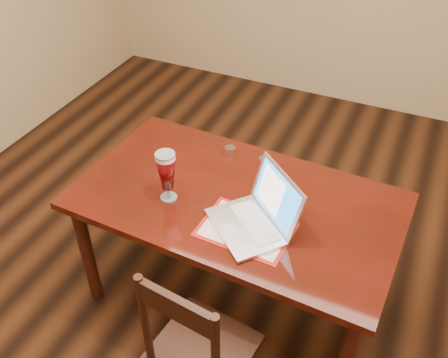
% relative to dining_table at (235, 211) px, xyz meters
% --- Properties ---
extents(ground, '(5.00, 5.00, 0.00)m').
position_rel_dining_table_xyz_m(ground, '(-0.03, -0.00, -0.66)').
color(ground, black).
rests_on(ground, ground).
extents(dining_table, '(1.63, 0.97, 1.01)m').
position_rel_dining_table_xyz_m(dining_table, '(0.00, 0.00, 0.00)').
color(dining_table, '#490E09').
rests_on(dining_table, ground).
extents(dining_chair, '(0.45, 0.43, 0.95)m').
position_rel_dining_table_xyz_m(dining_chair, '(0.12, -0.66, -0.22)').
color(dining_chair, black).
rests_on(dining_chair, ground).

